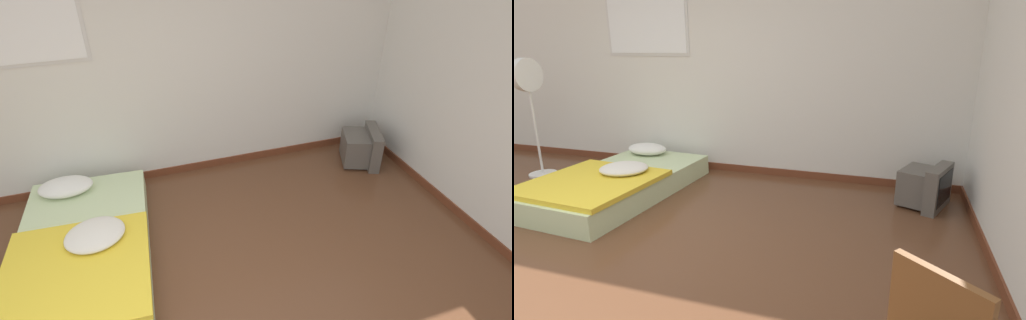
# 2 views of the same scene
# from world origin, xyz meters

# --- Properties ---
(ground_plane) EXTENTS (20.00, 20.00, 0.00)m
(ground_plane) POSITION_xyz_m (0.00, 0.00, 0.00)
(ground_plane) COLOR brown
(wall_back) EXTENTS (8.26, 0.08, 2.60)m
(wall_back) POSITION_xyz_m (-0.01, 2.64, 1.29)
(wall_back) COLOR silver
(wall_back) RESTS_ON ground_plane
(mattress_bed) EXTENTS (1.24, 2.06, 0.38)m
(mattress_bed) POSITION_xyz_m (-0.68, 1.46, 0.15)
(mattress_bed) COLOR beige
(mattress_bed) RESTS_ON ground_plane
(crt_tv) EXTENTS (0.56, 0.60, 0.44)m
(crt_tv) POSITION_xyz_m (2.51, 2.11, 0.21)
(crt_tv) COLOR #56514C
(crt_tv) RESTS_ON ground_plane
(standing_fan) EXTENTS (0.32, 0.39, 1.44)m
(standing_fan) POSITION_xyz_m (-2.03, 1.74, 1.03)
(standing_fan) COLOR silver
(standing_fan) RESTS_ON ground_plane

